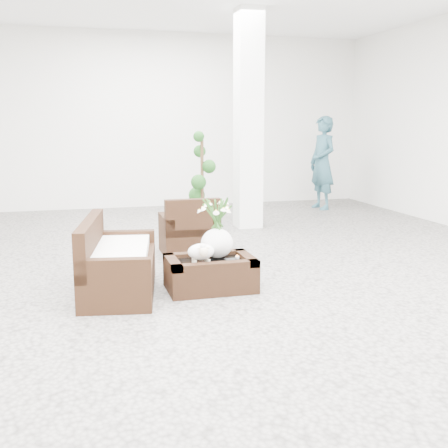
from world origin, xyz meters
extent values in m
plane|color=gray|center=(0.00, 0.00, 0.00)|extent=(11.00, 11.00, 0.00)
cube|color=white|center=(1.20, 2.80, 1.75)|extent=(0.40, 0.40, 3.50)
cube|color=#311C0E|center=(-0.25, -0.47, 0.16)|extent=(0.90, 0.60, 0.31)
ellipsoid|color=white|center=(-0.37, -0.57, 0.42)|extent=(0.28, 0.23, 0.21)
cylinder|color=white|center=(0.05, -0.45, 0.33)|extent=(0.04, 0.04, 0.03)
cube|color=#311C0E|center=(-0.13, 1.20, 0.38)|extent=(0.73, 0.70, 0.77)
cube|color=#311C0E|center=(-1.17, -0.31, 0.38)|extent=(0.91, 1.53, 0.76)
imported|color=#2C5663|center=(3.23, 4.27, 0.92)|extent=(0.55, 0.74, 1.85)
camera|label=1|loc=(-1.58, -5.91, 1.73)|focal=44.48mm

